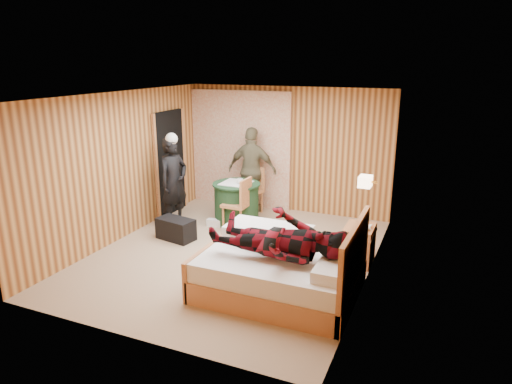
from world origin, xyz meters
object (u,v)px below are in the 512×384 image
at_px(chair_near, 240,200).
at_px(man_at_table, 252,170).
at_px(round_table, 237,203).
at_px(duffel_bag, 176,229).
at_px(wall_lamp, 366,181).
at_px(chair_far, 252,186).
at_px(man_on_bed, 279,229).
at_px(bed, 283,269).
at_px(woman_standing, 174,183).
at_px(nightstand, 359,244).

relative_size(chair_near, man_at_table, 0.56).
xyz_separation_m(round_table, duffel_bag, (-0.61, -1.16, -0.21)).
xyz_separation_m(wall_lamp, chair_near, (-2.29, 0.60, -0.74)).
relative_size(wall_lamp, chair_near, 0.27).
bearing_deg(chair_far, round_table, -74.68).
relative_size(chair_near, man_on_bed, 0.55).
height_order(bed, chair_far, bed).
height_order(wall_lamp, woman_standing, woman_standing).
bearing_deg(man_at_table, chair_near, 99.84).
bearing_deg(chair_near, wall_lamp, 76.89).
xyz_separation_m(chair_far, man_on_bed, (1.71, -3.10, 0.44)).
bearing_deg(duffel_bag, bed, -12.89).
bearing_deg(duffel_bag, woman_standing, 133.73).
bearing_deg(woman_standing, duffel_bag, -130.69).
xyz_separation_m(bed, man_at_table, (-1.71, 2.91, 0.54)).
bearing_deg(man_at_table, bed, 118.29).
distance_m(round_table, chair_far, 0.72).
bearing_deg(woman_standing, nightstand, -78.25).
bearing_deg(nightstand, bed, -120.04).
bearing_deg(man_at_table, chair_far, 115.62).
bearing_deg(chair_near, woman_standing, -74.79).
bearing_deg(chair_far, duffel_bag, -91.49).
height_order(chair_far, man_at_table, man_at_table).
bearing_deg(bed, duffel_bag, 156.57).
bearing_deg(man_at_table, wall_lamp, 144.60).
relative_size(bed, chair_near, 2.09).
bearing_deg(chair_near, duffel_bag, -42.59).
relative_size(chair_far, duffel_bag, 1.42).
xyz_separation_m(chair_near, duffel_bag, (-0.83, -0.86, -0.38)).
bearing_deg(chair_far, woman_standing, -110.43).
bearing_deg(woman_standing, wall_lamp, -78.86).
distance_m(woman_standing, man_at_table, 1.66).
bearing_deg(nightstand, woman_standing, 175.63).
relative_size(bed, man_on_bed, 1.15).
bearing_deg(man_on_bed, man_at_table, 118.94).
xyz_separation_m(nightstand, man_at_table, (-2.47, 1.61, 0.56)).
relative_size(chair_far, woman_standing, 0.56).
bearing_deg(nightstand, wall_lamp, -43.25).
distance_m(wall_lamp, chair_near, 2.48).
distance_m(chair_far, duffel_bag, 2.00).
bearing_deg(round_table, wall_lamp, -19.72).
relative_size(wall_lamp, woman_standing, 0.16).
xyz_separation_m(chair_far, man_at_table, (-0.02, 0.05, 0.32)).
distance_m(round_table, woman_standing, 1.23).
height_order(bed, duffel_bag, bed).
xyz_separation_m(chair_near, man_at_table, (-0.22, 1.05, 0.30)).
xyz_separation_m(round_table, chair_far, (0.02, 0.70, 0.14)).
height_order(wall_lamp, round_table, wall_lamp).
xyz_separation_m(nightstand, duffel_bag, (-3.08, -0.30, -0.12)).
bearing_deg(wall_lamp, man_on_bed, -117.33).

